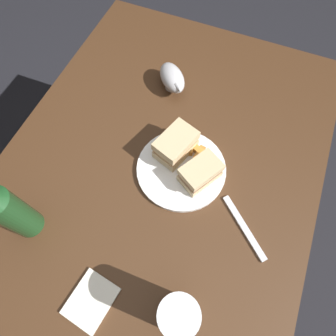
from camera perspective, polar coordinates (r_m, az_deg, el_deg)
name	(u,v)px	position (r m, az deg, el deg)	size (l,w,h in m)	color
ground_plane	(161,234)	(1.47, -1.45, -12.88)	(6.00, 6.00, 0.00)	black
dining_table	(159,213)	(1.13, -1.86, -8.90)	(1.24, 0.86, 0.71)	#422816
plate	(181,169)	(0.79, 2.62, -0.20)	(0.24, 0.24, 0.01)	white
sandwich_half_left	(200,173)	(0.75, 6.37, -0.92)	(0.12, 0.11, 0.06)	#CCB284
sandwich_half_right	(176,145)	(0.78, 1.53, 4.56)	(0.13, 0.11, 0.07)	#CCB284
potato_wedge_front	(207,169)	(0.78, 7.76, -0.15)	(0.05, 0.02, 0.02)	gold
potato_wedge_middle	(211,170)	(0.78, 8.47, -0.42)	(0.04, 0.02, 0.02)	#AD702D
potato_wedge_back	(189,148)	(0.80, 4.15, 3.84)	(0.04, 0.02, 0.02)	#AD702D
potato_wedge_left_edge	(200,152)	(0.80, 6.39, 3.13)	(0.04, 0.02, 0.02)	#B77F33
potato_wedge_right_edge	(210,166)	(0.79, 8.32, 0.41)	(0.05, 0.02, 0.01)	#AD702D
potato_wedge_stray	(198,155)	(0.80, 5.99, 2.58)	(0.05, 0.02, 0.02)	#AD702D
pint_glass	(178,315)	(0.65, 1.89, -26.83)	(0.08, 0.08, 0.16)	white
gravy_boat	(172,78)	(0.92, 0.85, 17.22)	(0.13, 0.13, 0.07)	#B7B7BC
cider_bottle	(9,211)	(0.73, -28.74, -7.42)	(0.07, 0.07, 0.28)	#19421E
napkin	(91,301)	(0.74, -14.88, -23.86)	(0.11, 0.09, 0.01)	silver
fork	(244,227)	(0.76, 14.70, -11.21)	(0.18, 0.02, 0.01)	silver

